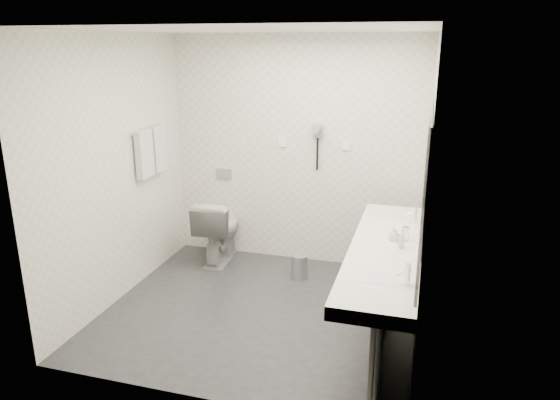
% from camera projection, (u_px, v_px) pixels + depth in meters
% --- Properties ---
extents(floor, '(2.80, 2.80, 0.00)m').
position_uv_depth(floor, '(260.00, 310.00, 4.84)').
color(floor, '#2B2B30').
rests_on(floor, ground).
extents(ceiling, '(2.80, 2.80, 0.00)m').
position_uv_depth(ceiling, '(257.00, 29.00, 4.11)').
color(ceiling, white).
rests_on(ceiling, wall_back).
extents(wall_back, '(2.80, 0.00, 2.80)m').
position_uv_depth(wall_back, '(296.00, 152.00, 5.67)').
color(wall_back, silver).
rests_on(wall_back, floor).
extents(wall_front, '(2.80, 0.00, 2.80)m').
position_uv_depth(wall_front, '(194.00, 232.00, 3.28)').
color(wall_front, silver).
rests_on(wall_front, floor).
extents(wall_left, '(0.00, 2.60, 2.60)m').
position_uv_depth(wall_left, '(117.00, 171.00, 4.84)').
color(wall_left, silver).
rests_on(wall_left, floor).
extents(wall_right, '(0.00, 2.60, 2.60)m').
position_uv_depth(wall_right, '(426.00, 194.00, 4.10)').
color(wall_right, silver).
rests_on(wall_right, floor).
extents(vanity_counter, '(0.55, 2.20, 0.10)m').
position_uv_depth(vanity_counter, '(385.00, 252.00, 4.12)').
color(vanity_counter, white).
rests_on(vanity_counter, floor).
extents(vanity_panel, '(0.03, 2.15, 0.75)m').
position_uv_depth(vanity_panel, '(385.00, 300.00, 4.24)').
color(vanity_panel, gray).
rests_on(vanity_panel, floor).
extents(vanity_post_near, '(0.06, 0.06, 0.75)m').
position_uv_depth(vanity_post_near, '(376.00, 376.00, 3.27)').
color(vanity_post_near, silver).
rests_on(vanity_post_near, floor).
extents(vanity_post_far, '(0.06, 0.06, 0.75)m').
position_uv_depth(vanity_post_far, '(398.00, 253.00, 5.19)').
color(vanity_post_far, silver).
rests_on(vanity_post_far, floor).
extents(mirror, '(0.02, 2.20, 1.05)m').
position_uv_depth(mirror, '(426.00, 175.00, 3.86)').
color(mirror, '#B2BCC6').
rests_on(mirror, wall_right).
extents(basin_near, '(0.40, 0.31, 0.05)m').
position_uv_depth(basin_near, '(377.00, 283.00, 3.51)').
color(basin_near, white).
rests_on(basin_near, vanity_counter).
extents(basin_far, '(0.40, 0.31, 0.05)m').
position_uv_depth(basin_far, '(392.00, 222.00, 4.71)').
color(basin_far, white).
rests_on(basin_far, vanity_counter).
extents(faucet_near, '(0.04, 0.04, 0.15)m').
position_uv_depth(faucet_near, '(407.00, 274.00, 3.44)').
color(faucet_near, silver).
rests_on(faucet_near, vanity_counter).
extents(faucet_far, '(0.04, 0.04, 0.15)m').
position_uv_depth(faucet_far, '(415.00, 214.00, 4.63)').
color(faucet_far, silver).
rests_on(faucet_far, vanity_counter).
extents(soap_bottle_a, '(0.07, 0.07, 0.10)m').
position_uv_depth(soap_bottle_a, '(396.00, 236.00, 4.19)').
color(soap_bottle_a, silver).
rests_on(soap_bottle_a, vanity_counter).
extents(soap_bottle_b, '(0.11, 0.11, 0.10)m').
position_uv_depth(soap_bottle_b, '(394.00, 234.00, 4.22)').
color(soap_bottle_b, silver).
rests_on(soap_bottle_b, vanity_counter).
extents(soap_bottle_c, '(0.05, 0.05, 0.13)m').
position_uv_depth(soap_bottle_c, '(401.00, 240.00, 4.06)').
color(soap_bottle_c, silver).
rests_on(soap_bottle_c, vanity_counter).
extents(glass_left, '(0.06, 0.06, 0.11)m').
position_uv_depth(glass_left, '(406.00, 234.00, 4.22)').
color(glass_left, silver).
rests_on(glass_left, vanity_counter).
extents(toilet, '(0.46, 0.75, 0.74)m').
position_uv_depth(toilet, '(219.00, 230.00, 5.85)').
color(toilet, white).
rests_on(toilet, floor).
extents(flush_plate, '(0.18, 0.02, 0.12)m').
position_uv_depth(flush_plate, '(224.00, 174.00, 5.96)').
color(flush_plate, '#B2B5BA').
rests_on(flush_plate, wall_back).
extents(pedal_bin, '(0.22, 0.22, 0.24)m').
position_uv_depth(pedal_bin, '(300.00, 267.00, 5.48)').
color(pedal_bin, '#B2B5BA').
rests_on(pedal_bin, floor).
extents(bin_lid, '(0.17, 0.17, 0.02)m').
position_uv_depth(bin_lid, '(300.00, 256.00, 5.44)').
color(bin_lid, '#B2B5BA').
rests_on(bin_lid, pedal_bin).
extents(towel_rail, '(0.02, 0.62, 0.02)m').
position_uv_depth(towel_rail, '(149.00, 130.00, 5.25)').
color(towel_rail, silver).
rests_on(towel_rail, wall_left).
extents(towel_near, '(0.07, 0.24, 0.48)m').
position_uv_depth(towel_near, '(144.00, 154.00, 5.18)').
color(towel_near, silver).
rests_on(towel_near, towel_rail).
extents(towel_far, '(0.07, 0.24, 0.48)m').
position_uv_depth(towel_far, '(158.00, 149.00, 5.44)').
color(towel_far, silver).
rests_on(towel_far, towel_rail).
extents(dryer_cradle, '(0.10, 0.04, 0.14)m').
position_uv_depth(dryer_cradle, '(318.00, 131.00, 5.50)').
color(dryer_cradle, gray).
rests_on(dryer_cradle, wall_back).
extents(dryer_barrel, '(0.08, 0.14, 0.08)m').
position_uv_depth(dryer_barrel, '(317.00, 129.00, 5.43)').
color(dryer_barrel, gray).
rests_on(dryer_barrel, dryer_cradle).
extents(dryer_cord, '(0.02, 0.02, 0.35)m').
position_uv_depth(dryer_cord, '(317.00, 154.00, 5.56)').
color(dryer_cord, black).
rests_on(dryer_cord, dryer_cradle).
extents(switch_plate_a, '(0.09, 0.02, 0.09)m').
position_uv_depth(switch_plate_a, '(282.00, 143.00, 5.67)').
color(switch_plate_a, white).
rests_on(switch_plate_a, wall_back).
extents(switch_plate_b, '(0.09, 0.02, 0.09)m').
position_uv_depth(switch_plate_b, '(346.00, 146.00, 5.48)').
color(switch_plate_b, white).
rests_on(switch_plate_b, wall_back).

